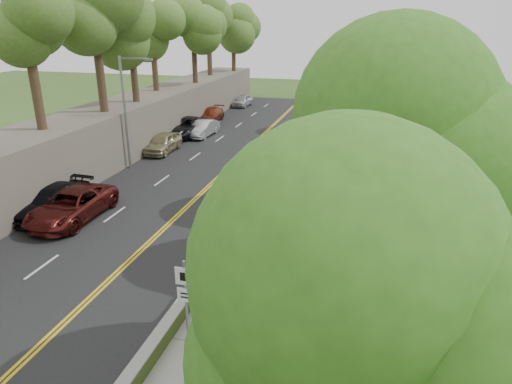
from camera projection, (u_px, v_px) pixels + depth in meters
name	position (u px, v px, depth m)	size (l,w,h in m)	color
ground	(194.00, 291.00, 18.48)	(140.00, 140.00, 0.00)	#33511E
road	(203.00, 170.00, 33.33)	(11.20, 66.00, 0.04)	black
sidewalk	(311.00, 179.00, 31.42)	(4.20, 66.00, 0.05)	gray
jersey_barrier	(278.00, 172.00, 31.88)	(0.42, 66.00, 0.60)	#A9DD3A
rock_embankment	(102.00, 136.00, 34.57)	(5.00, 66.00, 4.00)	#595147
chainlink_fence	(342.00, 167.00, 30.57)	(0.04, 66.00, 2.00)	slate
trees_embankment	(93.00, 16.00, 31.44)	(6.40, 66.00, 13.00)	#557E2D
trees_fenceside	(388.00, 77.00, 27.88)	(7.00, 66.00, 14.00)	#438124
streetlight	(127.00, 106.00, 32.00)	(2.52, 0.22, 8.00)	gray
signpost	(186.00, 293.00, 14.81)	(0.62, 0.09, 3.10)	gray
construction_barrel	(338.00, 169.00, 31.86)	(0.56, 0.56, 0.92)	#DE3B00
concrete_block	(286.00, 257.00, 20.28)	(1.10, 0.83, 0.73)	gray
car_2	(72.00, 206.00, 24.70)	(2.69, 5.84, 1.62)	#591817
car_3	(52.00, 201.00, 25.47)	(2.16, 5.30, 1.54)	black
car_4	(163.00, 143.00, 37.41)	(1.87, 4.64, 1.58)	tan
car_5	(203.00, 128.00, 42.56)	(1.55, 4.45, 1.46)	#BABFC2
car_6	(186.00, 127.00, 42.74)	(2.78, 6.02, 1.67)	black
car_7	(210.00, 115.00, 48.57)	(2.05, 5.05, 1.46)	maroon
car_8	(243.00, 101.00, 57.29)	(1.66, 4.12, 1.40)	silver
painter_0	(248.00, 225.00, 22.03)	(0.94, 0.61, 1.92)	gold
painter_1	(242.00, 252.00, 19.67)	(0.62, 0.41, 1.70)	silver
painter_2	(230.00, 261.00, 18.73)	(0.93, 0.72, 1.91)	black
painter_3	(236.00, 236.00, 21.16)	(1.06, 0.61, 1.64)	brown
person_far	(323.00, 149.00, 34.96)	(1.08, 0.45, 1.85)	black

